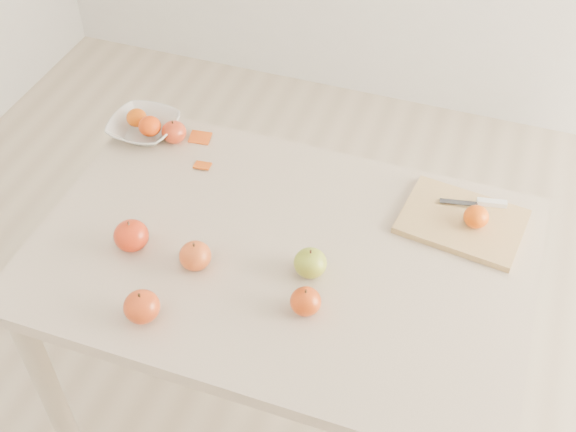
% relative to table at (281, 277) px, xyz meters
% --- Properties ---
extents(ground, '(3.50, 3.50, 0.00)m').
position_rel_table_xyz_m(ground, '(0.00, 0.00, -0.65)').
color(ground, '#C6B293').
rests_on(ground, ground).
extents(table, '(1.20, 0.80, 0.75)m').
position_rel_table_xyz_m(table, '(0.00, 0.00, 0.00)').
color(table, beige).
rests_on(table, ground).
extents(cutting_board, '(0.32, 0.25, 0.02)m').
position_rel_table_xyz_m(cutting_board, '(0.40, 0.23, 0.11)').
color(cutting_board, tan).
rests_on(cutting_board, table).
extents(board_tangerine, '(0.06, 0.06, 0.05)m').
position_rel_table_xyz_m(board_tangerine, '(0.43, 0.22, 0.14)').
color(board_tangerine, '#D13E07').
rests_on(board_tangerine, cutting_board).
extents(fruit_bowl, '(0.19, 0.19, 0.05)m').
position_rel_table_xyz_m(fruit_bowl, '(-0.52, 0.29, 0.12)').
color(fruit_bowl, silver).
rests_on(fruit_bowl, table).
extents(bowl_tangerine_near, '(0.06, 0.06, 0.05)m').
position_rel_table_xyz_m(bowl_tangerine_near, '(-0.55, 0.30, 0.14)').
color(bowl_tangerine_near, '#D75407').
rests_on(bowl_tangerine_near, fruit_bowl).
extents(bowl_tangerine_far, '(0.06, 0.06, 0.06)m').
position_rel_table_xyz_m(bowl_tangerine_far, '(-0.49, 0.28, 0.15)').
color(bowl_tangerine_far, '#D74607').
rests_on(bowl_tangerine_far, fruit_bowl).
extents(orange_peel_a, '(0.06, 0.05, 0.01)m').
position_rel_table_xyz_m(orange_peel_a, '(-0.36, 0.32, 0.10)').
color(orange_peel_a, '#C5470D').
rests_on(orange_peel_a, table).
extents(orange_peel_b, '(0.05, 0.04, 0.01)m').
position_rel_table_xyz_m(orange_peel_b, '(-0.31, 0.22, 0.10)').
color(orange_peel_b, '#C74B0E').
rests_on(orange_peel_b, table).
extents(paring_knife, '(0.17, 0.06, 0.01)m').
position_rel_table_xyz_m(paring_knife, '(0.44, 0.30, 0.12)').
color(paring_knife, white).
rests_on(paring_knife, cutting_board).
extents(apple_green, '(0.08, 0.08, 0.07)m').
position_rel_table_xyz_m(apple_green, '(0.09, -0.05, 0.13)').
color(apple_green, olive).
rests_on(apple_green, table).
extents(apple_red_d, '(0.08, 0.08, 0.08)m').
position_rel_table_xyz_m(apple_red_d, '(-0.34, -0.11, 0.14)').
color(apple_red_d, '#940206').
rests_on(apple_red_d, table).
extents(apple_red_e, '(0.07, 0.07, 0.06)m').
position_rel_table_xyz_m(apple_red_e, '(0.11, -0.15, 0.13)').
color(apple_red_e, '#961004').
rests_on(apple_red_e, table).
extents(apple_red_a, '(0.07, 0.07, 0.06)m').
position_rel_table_xyz_m(apple_red_a, '(-0.43, 0.30, 0.13)').
color(apple_red_a, '#8B0F04').
rests_on(apple_red_a, table).
extents(apple_red_c, '(0.08, 0.08, 0.07)m').
position_rel_table_xyz_m(apple_red_c, '(-0.22, -0.29, 0.14)').
color(apple_red_c, '#9F2210').
rests_on(apple_red_c, table).
extents(apple_red_b, '(0.08, 0.08, 0.07)m').
position_rel_table_xyz_m(apple_red_b, '(-0.17, -0.11, 0.13)').
color(apple_red_b, '#A41D0E').
rests_on(apple_red_b, table).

